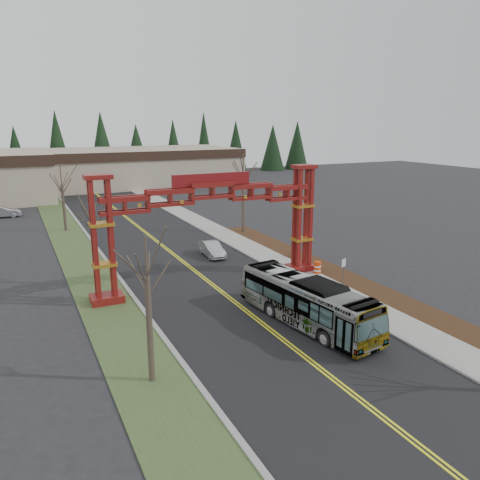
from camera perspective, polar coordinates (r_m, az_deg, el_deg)
ground at (r=22.38m, az=16.21°, el=-19.53°), size 200.00×200.00×0.00m
road at (r=42.35m, az=-6.99°, el=-2.63°), size 12.00×110.00×0.02m
lane_line_left at (r=42.30m, az=-7.15°, el=-2.63°), size 0.12×100.00×0.01m
lane_line_right at (r=42.38m, az=-6.84°, el=-2.59°), size 0.12×100.00×0.01m
curb_right at (r=44.62m, az=0.47°, el=-1.55°), size 0.30×110.00×0.15m
sidewalk_right at (r=45.26m, az=2.12°, el=-1.33°), size 2.60×110.00×0.14m
landscape_strip at (r=35.19m, az=17.70°, el=-6.69°), size 2.60×50.00×0.12m
grass_median at (r=40.58m, az=-17.73°, el=-3.93°), size 4.00×110.00×0.08m
curb_left at (r=40.84m, az=-15.17°, el=-3.57°), size 0.30×110.00×0.15m
gateway_arch at (r=34.56m, az=-3.42°, el=3.81°), size 18.20×1.60×8.90m
retail_building_east at (r=96.53m, az=-12.37°, el=8.76°), size 38.00×20.30×7.00m
conifer_treeline at (r=106.36m, az=-19.26°, el=10.39°), size 116.10×5.60×13.00m
transit_bus at (r=29.24m, az=8.09°, el=-7.45°), size 3.95×10.94×2.98m
silver_sedan at (r=43.66m, az=-3.46°, el=-1.12°), size 1.60×4.15×1.35m
parked_car_far_a at (r=68.61m, az=-26.99°, el=3.06°), size 4.51×1.72×1.47m
bare_tree_median_near at (r=21.86m, az=-11.28°, el=-4.55°), size 2.97×2.97×7.29m
bare_tree_median_mid at (r=36.57m, az=-17.63°, el=2.30°), size 2.88×2.88×7.01m
bare_tree_median_far at (r=56.42m, az=-20.91°, el=6.31°), size 3.20×3.20×7.48m
bare_tree_right_far at (r=52.00m, az=0.39°, el=7.97°), size 3.44×3.44×8.85m
street_sign at (r=36.14m, az=12.51°, el=-3.23°), size 0.48×0.23×2.20m
barrel_south at (r=38.92m, az=9.41°, el=-3.40°), size 0.60×0.60×1.11m
barrel_mid at (r=40.41m, az=7.78°, el=-2.84°), size 0.48×0.48×0.88m
barrel_north at (r=43.41m, az=6.96°, el=-1.46°), size 0.59×0.59×1.10m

